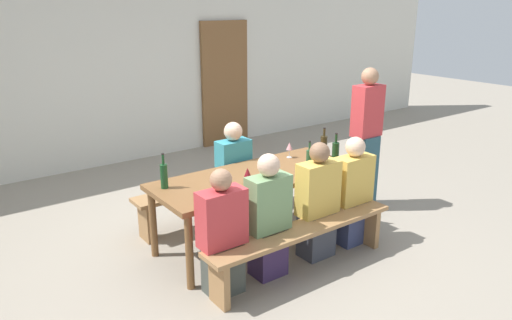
{
  "coord_description": "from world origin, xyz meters",
  "views": [
    {
      "loc": [
        -2.73,
        -3.71,
        2.39
      ],
      "look_at": [
        0.0,
        0.0,
        0.9
      ],
      "focal_mm": 34.4,
      "sensor_mm": 36.0,
      "label": 1
    }
  ],
  "objects_px": {
    "wine_glass_2": "(328,158)",
    "seated_guest_near_3": "(352,194)",
    "tasting_table": "(256,181)",
    "wine_glass_0": "(289,147)",
    "wooden_door": "(225,84)",
    "wine_bottle_2": "(164,175)",
    "seated_guest_near_0": "(222,237)",
    "seated_guest_near_2": "(317,204)",
    "wine_bottle_0": "(309,160)",
    "bench_far": "(218,190)",
    "wine_bottle_3": "(324,146)",
    "standing_host": "(365,141)",
    "seated_guest_near_1": "(268,219)",
    "wine_glass_3": "(248,173)",
    "wine_glass_1": "(323,150)",
    "bench_near": "(303,236)",
    "wine_bottle_1": "(336,151)",
    "seated_guest_far_0": "(234,175)"
  },
  "relations": [
    {
      "from": "wooden_door",
      "to": "wine_glass_1",
      "type": "height_order",
      "value": "wooden_door"
    },
    {
      "from": "wooden_door",
      "to": "seated_guest_near_3",
      "type": "bearing_deg",
      "value": -104.46
    },
    {
      "from": "standing_host",
      "to": "seated_guest_near_0",
      "type": "bearing_deg",
      "value": 13.56
    },
    {
      "from": "wooden_door",
      "to": "seated_guest_near_1",
      "type": "relative_size",
      "value": 1.81
    },
    {
      "from": "wine_bottle_3",
      "to": "standing_host",
      "type": "distance_m",
      "value": 0.65
    },
    {
      "from": "seated_guest_far_0",
      "to": "seated_guest_near_2",
      "type": "bearing_deg",
      "value": 9.93
    },
    {
      "from": "seated_guest_near_3",
      "to": "wine_glass_2",
      "type": "bearing_deg",
      "value": 23.77
    },
    {
      "from": "wine_bottle_0",
      "to": "bench_far",
      "type": "bearing_deg",
      "value": 117.03
    },
    {
      "from": "wine_bottle_0",
      "to": "wine_glass_1",
      "type": "xyz_separation_m",
      "value": [
        0.37,
        0.2,
        -0.01
      ]
    },
    {
      "from": "tasting_table",
      "to": "wine_glass_3",
      "type": "height_order",
      "value": "wine_glass_3"
    },
    {
      "from": "bench_near",
      "to": "wine_glass_0",
      "type": "xyz_separation_m",
      "value": [
        0.62,
        0.95,
        0.52
      ]
    },
    {
      "from": "wine_glass_3",
      "to": "wine_glass_0",
      "type": "bearing_deg",
      "value": 25.13
    },
    {
      "from": "wine_bottle_1",
      "to": "seated_guest_near_1",
      "type": "distance_m",
      "value": 1.32
    },
    {
      "from": "bench_far",
      "to": "wine_glass_2",
      "type": "distance_m",
      "value": 1.34
    },
    {
      "from": "wine_bottle_3",
      "to": "seated_guest_far_0",
      "type": "height_order",
      "value": "seated_guest_far_0"
    },
    {
      "from": "seated_guest_near_2",
      "to": "standing_host",
      "type": "xyz_separation_m",
      "value": [
        1.29,
        0.57,
        0.28
      ]
    },
    {
      "from": "bench_near",
      "to": "wine_bottle_2",
      "type": "height_order",
      "value": "wine_bottle_2"
    },
    {
      "from": "wine_glass_2",
      "to": "seated_guest_near_3",
      "type": "bearing_deg",
      "value": -66.23
    },
    {
      "from": "seated_guest_near_3",
      "to": "wine_glass_3",
      "type": "bearing_deg",
      "value": 68.33
    },
    {
      "from": "wine_bottle_1",
      "to": "wine_glass_1",
      "type": "bearing_deg",
      "value": 117.99
    },
    {
      "from": "wine_glass_0",
      "to": "seated_guest_near_2",
      "type": "xyz_separation_m",
      "value": [
        -0.31,
        -0.8,
        -0.33
      ]
    },
    {
      "from": "wooden_door",
      "to": "wine_bottle_2",
      "type": "distance_m",
      "value": 4.18
    },
    {
      "from": "wine_glass_0",
      "to": "standing_host",
      "type": "xyz_separation_m",
      "value": [
        0.97,
        -0.23,
        -0.05
      ]
    },
    {
      "from": "wine_bottle_3",
      "to": "wine_glass_0",
      "type": "height_order",
      "value": "wine_bottle_3"
    },
    {
      "from": "seated_guest_far_0",
      "to": "standing_host",
      "type": "height_order",
      "value": "standing_host"
    },
    {
      "from": "wine_glass_1",
      "to": "wine_glass_0",
      "type": "bearing_deg",
      "value": 131.07
    },
    {
      "from": "seated_guest_near_1",
      "to": "wine_glass_3",
      "type": "bearing_deg",
      "value": -8.82
    },
    {
      "from": "bench_near",
      "to": "seated_guest_near_1",
      "type": "relative_size",
      "value": 1.73
    },
    {
      "from": "wine_bottle_3",
      "to": "seated_guest_near_2",
      "type": "bearing_deg",
      "value": -136.73
    },
    {
      "from": "wooden_door",
      "to": "wine_bottle_0",
      "type": "height_order",
      "value": "wooden_door"
    },
    {
      "from": "wine_glass_1",
      "to": "seated_guest_near_2",
      "type": "xyz_separation_m",
      "value": [
        -0.55,
        -0.53,
        -0.32
      ]
    },
    {
      "from": "wine_bottle_0",
      "to": "wine_glass_1",
      "type": "distance_m",
      "value": 0.42
    },
    {
      "from": "seated_guest_near_3",
      "to": "standing_host",
      "type": "xyz_separation_m",
      "value": [
        0.8,
        0.57,
        0.29
      ]
    },
    {
      "from": "bench_near",
      "to": "bench_far",
      "type": "height_order",
      "value": "same"
    },
    {
      "from": "wooden_door",
      "to": "seated_guest_near_2",
      "type": "height_order",
      "value": "wooden_door"
    },
    {
      "from": "tasting_table",
      "to": "wine_bottle_2",
      "type": "relative_size",
      "value": 6.28
    },
    {
      "from": "wine_bottle_1",
      "to": "seated_guest_near_1",
      "type": "height_order",
      "value": "seated_guest_near_1"
    },
    {
      "from": "wine_bottle_0",
      "to": "seated_guest_far_0",
      "type": "relative_size",
      "value": 0.27
    },
    {
      "from": "wooden_door",
      "to": "seated_guest_near_1",
      "type": "height_order",
      "value": "wooden_door"
    },
    {
      "from": "wine_bottle_3",
      "to": "wine_bottle_1",
      "type": "bearing_deg",
      "value": -96.37
    },
    {
      "from": "tasting_table",
      "to": "wine_glass_0",
      "type": "xyz_separation_m",
      "value": [
        0.62,
        0.23,
        0.2
      ]
    },
    {
      "from": "seated_guest_near_0",
      "to": "seated_guest_near_2",
      "type": "xyz_separation_m",
      "value": [
        1.08,
        0.0,
        0.02
      ]
    },
    {
      "from": "wine_bottle_3",
      "to": "wine_bottle_0",
      "type": "bearing_deg",
      "value": -149.44
    },
    {
      "from": "bench_near",
      "to": "bench_far",
      "type": "relative_size",
      "value": 1.0
    },
    {
      "from": "wine_glass_1",
      "to": "wine_bottle_0",
      "type": "bearing_deg",
      "value": -152.3
    },
    {
      "from": "seated_guest_near_0",
      "to": "standing_host",
      "type": "xyz_separation_m",
      "value": [
        2.37,
        0.57,
        0.3
      ]
    },
    {
      "from": "bench_near",
      "to": "wine_bottle_2",
      "type": "distance_m",
      "value": 1.39
    },
    {
      "from": "bench_far",
      "to": "seated_guest_near_3",
      "type": "relative_size",
      "value": 1.77
    },
    {
      "from": "tasting_table",
      "to": "wine_glass_2",
      "type": "height_order",
      "value": "wine_glass_2"
    },
    {
      "from": "wine_bottle_0",
      "to": "wine_glass_1",
      "type": "height_order",
      "value": "wine_bottle_0"
    }
  ]
}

